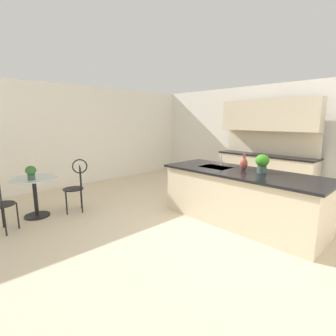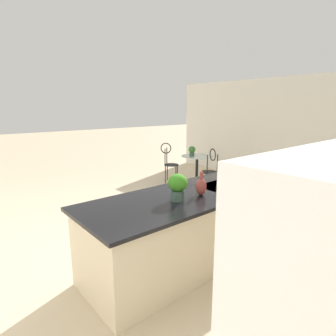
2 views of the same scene
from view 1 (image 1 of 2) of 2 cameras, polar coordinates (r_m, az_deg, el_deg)
ground_plane at (r=4.27m, az=6.15°, el=-13.93°), size 40.00×40.00×0.00m
wall_back at (r=7.10m, az=26.09°, el=6.25°), size 9.00×0.12×2.70m
wall_left_window at (r=7.39m, az=-19.80°, el=6.85°), size 0.12×7.80×2.70m
kitchen_island at (r=4.60m, az=16.09°, el=-6.27°), size 2.80×1.06×0.92m
back_counter_run at (r=6.94m, az=21.09°, el=-0.61°), size 2.44×0.64×1.52m
upper_cabinet_run at (r=6.80m, az=21.81°, el=11.07°), size 2.40×0.36×0.76m
bistro_table at (r=5.28m, az=-27.93°, el=-5.12°), size 0.80×0.80×0.74m
chair_by_island at (r=5.23m, az=-20.17°, el=-3.23°), size 0.49×0.52×1.04m
sink_faucet at (r=4.91m, az=12.00°, el=1.77°), size 0.02×0.02×0.22m
potted_plant_on_table at (r=5.05m, az=-28.67°, el=-0.77°), size 0.18×0.18×0.25m
potted_plant_counter_near at (r=4.41m, az=20.59°, el=1.20°), size 0.22×0.22×0.31m
vase_on_counter at (r=4.61m, az=16.82°, el=0.97°), size 0.13×0.13×0.29m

